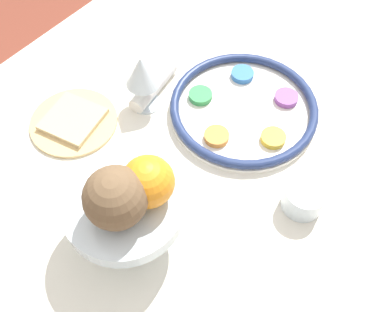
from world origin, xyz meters
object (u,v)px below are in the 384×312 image
at_px(fruit_stand, 125,209).
at_px(napkin_roll, 154,86).
at_px(orange_fruit, 148,182).
at_px(coconut, 116,198).
at_px(seder_plate, 244,108).
at_px(wine_glass, 142,73).
at_px(cup_mid, 304,198).
at_px(bread_plate, 74,121).

distance_m(fruit_stand, napkin_roll, 0.37).
height_order(orange_fruit, coconut, coconut).
distance_m(seder_plate, napkin_roll, 0.21).
xyz_separation_m(wine_glass, napkin_roll, (-0.04, -0.01, -0.08)).
xyz_separation_m(fruit_stand, coconut, (0.02, 0.01, 0.08)).
bearing_deg(cup_mid, orange_fruit, -42.56).
xyz_separation_m(bread_plate, cup_mid, (-0.13, 0.50, 0.02)).
height_order(bread_plate, napkin_roll, napkin_roll).
bearing_deg(coconut, napkin_roll, -146.34).
xyz_separation_m(wine_glass, coconut, (0.28, 0.20, 0.08)).
height_order(wine_glass, bread_plate, wine_glass).
relative_size(bread_plate, cup_mid, 2.41).
bearing_deg(napkin_roll, coconut, 33.66).
distance_m(wine_glass, bread_plate, 0.19).
relative_size(fruit_stand, bread_plate, 1.10).
height_order(coconut, bread_plate, coconut).
bearing_deg(wine_glass, napkin_roll, -166.19).
distance_m(orange_fruit, coconut, 0.06).
bearing_deg(wine_glass, coconut, 36.05).
distance_m(fruit_stand, coconut, 0.08).
distance_m(orange_fruit, bread_plate, 0.35).
distance_m(orange_fruit, cup_mid, 0.32).
height_order(orange_fruit, cup_mid, orange_fruit).
relative_size(fruit_stand, orange_fruit, 2.41).
height_order(wine_glass, napkin_roll, wine_glass).
bearing_deg(fruit_stand, bread_plate, -112.81).
distance_m(coconut, napkin_roll, 0.41).
relative_size(wine_glass, bread_plate, 0.72).
distance_m(wine_glass, napkin_roll, 0.09).
bearing_deg(cup_mid, wine_glass, -91.18).
relative_size(seder_plate, bread_plate, 1.71).
relative_size(napkin_roll, cup_mid, 1.94).
bearing_deg(coconut, orange_fruit, 163.50).
xyz_separation_m(seder_plate, cup_mid, (0.12, 0.22, 0.01)).
bearing_deg(bread_plate, coconut, 64.79).
xyz_separation_m(fruit_stand, napkin_roll, (-0.30, -0.20, -0.08)).
distance_m(fruit_stand, bread_plate, 0.31).
bearing_deg(coconut, fruit_stand, -149.00).
bearing_deg(fruit_stand, wine_glass, -143.59).
xyz_separation_m(wine_glass, orange_fruit, (0.22, 0.22, 0.07)).
distance_m(seder_plate, orange_fruit, 0.37).
distance_m(seder_plate, wine_glass, 0.24).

